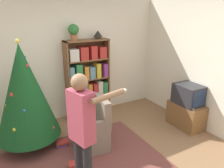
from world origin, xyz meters
TOP-DOWN VIEW (x-y plane):
  - wall_back at (0.00, 2.22)m, footprint 8.00×0.10m
  - area_rug at (-0.25, 0.30)m, footprint 2.44×2.08m
  - bookshelf at (0.51, 1.99)m, footprint 0.97×0.30m
  - tv_stand at (2.06, 0.51)m, footprint 0.42×0.73m
  - television at (2.06, 0.50)m, footprint 0.42×0.54m
  - game_remote at (1.94, 0.29)m, footprint 0.04×0.12m
  - christmas_tree at (-0.90, 1.38)m, footprint 1.08×1.08m
  - armchair at (0.05, 0.77)m, footprint 0.64×0.63m
  - standing_person at (-0.49, -0.17)m, footprint 0.70×0.46m
  - potted_plant at (0.23, 2.00)m, footprint 0.22×0.22m
  - table_lamp at (0.78, 2.00)m, footprint 0.20×0.20m
  - book_pile_near_tree at (-0.43, 1.07)m, footprint 0.23×0.19m
  - book_pile_by_chair at (-0.42, 0.40)m, footprint 0.24×0.19m

SIDE VIEW (x-z plane):
  - area_rug at x=-0.25m, z-range 0.00..0.01m
  - book_pile_by_chair at x=-0.42m, z-range 0.00..0.09m
  - book_pile_near_tree at x=-0.43m, z-range 0.00..0.09m
  - tv_stand at x=2.06m, z-range 0.00..0.51m
  - armchair at x=0.05m, z-range -0.14..0.78m
  - game_remote at x=1.94m, z-range 0.51..0.53m
  - television at x=2.06m, z-range 0.51..0.92m
  - bookshelf at x=0.51m, z-range -0.04..1.70m
  - standing_person at x=-0.49m, z-range 0.16..1.84m
  - christmas_tree at x=-0.90m, z-range 0.07..1.99m
  - wall_back at x=0.00m, z-range 0.00..2.60m
  - table_lamp at x=0.78m, z-range 1.76..1.94m
  - potted_plant at x=0.23m, z-range 1.77..2.10m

